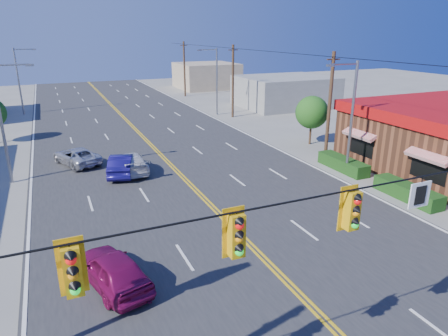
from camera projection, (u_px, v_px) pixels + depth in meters
name	position (u px, v px, depth m)	size (l,w,h in m)	color
road	(175.00, 169.00, 29.80)	(20.00, 120.00, 0.06)	#2D2D30
signal_span	(381.00, 222.00, 10.87)	(24.32, 0.34, 9.00)	#47301E
streetlight_se	(350.00, 113.00, 27.27)	(2.55, 0.25, 8.00)	gray
streetlight_ne	(215.00, 78.00, 48.05)	(2.55, 0.25, 8.00)	gray
streetlight_sw	(4.00, 117.00, 25.96)	(2.55, 0.25, 8.00)	gray
streetlight_nw	(20.00, 77.00, 48.47)	(2.55, 0.25, 8.00)	gray
utility_pole_near	(329.00, 107.00, 31.37)	(0.28, 0.28, 8.40)	#47301E
utility_pole_mid	(233.00, 82.00, 46.95)	(0.28, 0.28, 8.40)	#47301E
utility_pole_far	(184.00, 69.00, 62.54)	(0.28, 0.28, 8.40)	#47301E
tree_kfc_rear	(312.00, 112.00, 35.74)	(2.94, 2.94, 4.41)	#47301E
bld_east_mid	(285.00, 91.00, 54.87)	(12.00, 10.00, 4.00)	gray
bld_east_far	(206.00, 76.00, 72.71)	(10.00, 10.00, 4.40)	tan
car_magenta	(113.00, 271.00, 15.91)	(1.76, 4.38, 1.49)	maroon
car_blue	(122.00, 165.00, 28.57)	(1.57, 4.51, 1.49)	navy
car_white	(130.00, 163.00, 29.06)	(1.97, 4.84, 1.40)	silver
car_silver	(77.00, 157.00, 30.73)	(2.16, 4.69, 1.30)	silver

